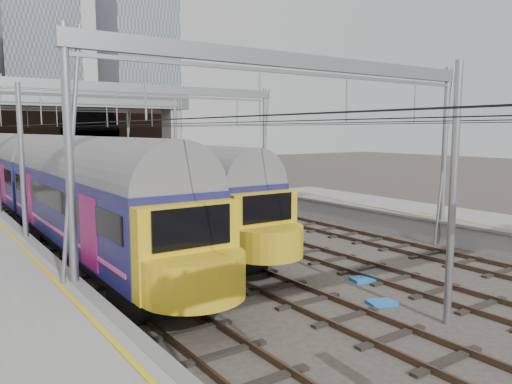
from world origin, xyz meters
TOP-DOWN VIEW (x-y plane):
  - tracks at (0.00, 15.00)m, footprint 14.40×80.00m
  - overhead_line at (0.00, 21.49)m, footprint 16.80×80.00m
  - retaining_wall at (1.40, 51.93)m, footprint 28.00×2.75m
  - overbridge at (0.00, 46.00)m, footprint 28.00×3.00m
  - city_skyline at (2.73, 70.48)m, footprint 37.50×27.50m
  - train_main at (-2.00, 38.42)m, footprint 2.67×61.72m
  - train_second at (-6.00, 30.65)m, footprint 2.93×50.81m
  - equip_cover_a at (-0.28, 4.03)m, footprint 0.96×0.81m
  - equip_cover_b at (0.16, 11.18)m, footprint 0.91×0.77m
  - equip_cover_c at (1.06, 6.00)m, footprint 1.06×0.88m

SIDE VIEW (x-z plane):
  - tracks at x=0.00m, z-range -0.09..0.13m
  - equip_cover_b at x=0.16m, z-range 0.00..0.09m
  - equip_cover_a at x=-0.28m, z-range 0.00..0.10m
  - equip_cover_c at x=1.06m, z-range 0.00..0.11m
  - train_main at x=-2.00m, z-range 0.09..4.73m
  - train_second at x=-6.00m, z-range 0.07..5.07m
  - retaining_wall at x=1.40m, z-range -0.17..8.83m
  - overhead_line at x=0.00m, z-range 2.57..10.57m
  - overbridge at x=0.00m, z-range 2.64..11.89m
  - city_skyline at x=2.73m, z-range -12.91..47.09m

